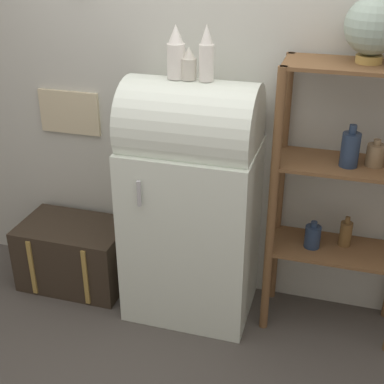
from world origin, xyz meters
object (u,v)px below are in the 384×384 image
Objects in this scene: vase_center at (189,64)px; suitcase_trunk at (75,254)px; refrigerator at (192,201)px; vase_right at (207,55)px; vase_left at (176,54)px; globe at (374,26)px.

suitcase_trunk is at bearing 178.36° from vase_center.
suitcase_trunk is 4.09× the size of vase_center.
suitcase_trunk is at bearing 178.86° from refrigerator.
vase_right is (0.08, -0.01, 0.88)m from refrigerator.
vase_left is 0.17m from vase_right.
globe is 0.84m from vase_right.
vase_left is 0.97× the size of vase_right.
refrigerator is 0.88m from vase_right.
refrigerator is at bearing 30.19° from vase_center.
refrigerator is 8.70× the size of vase_center.
vase_right is at bearing -5.61° from refrigerator.
vase_right is at bearing -1.69° from vase_left.
globe is (0.90, 0.10, 1.04)m from refrigerator.
vase_center reaches higher than refrigerator.
suitcase_trunk is (-0.84, 0.02, -0.55)m from refrigerator.
refrigerator is at bearing -1.14° from suitcase_trunk.
globe is (1.74, 0.09, 1.59)m from suitcase_trunk.
vase_center is (0.07, -0.00, -0.05)m from vase_left.
suitcase_trunk is 1.70m from vase_right.
vase_left is 1.64× the size of vase_center.
vase_right reaches higher than vase_center.
globe is 0.94m from vase_center.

